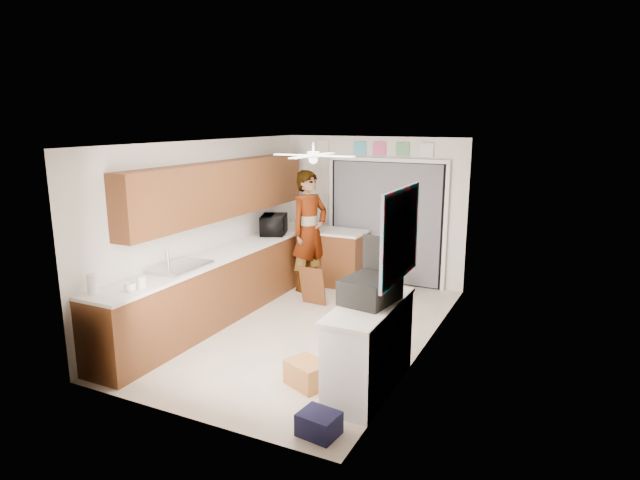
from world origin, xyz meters
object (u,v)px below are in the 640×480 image
(cup, at_px, (130,287))
(suitcase, at_px, (370,289))
(paper_towel_roll, at_px, (92,284))
(cardboard_box, at_px, (307,374))
(navy_crate, at_px, (319,424))
(dog, at_px, (395,285))
(man, at_px, (309,231))
(microwave, at_px, (274,225))

(cup, relative_size, suitcase, 0.21)
(paper_towel_roll, bearing_deg, cardboard_box, 19.69)
(cardboard_box, relative_size, navy_crate, 1.24)
(paper_towel_roll, xyz_separation_m, dog, (2.13, 3.95, -0.85))
(cardboard_box, bearing_deg, cup, -163.91)
(cup, distance_m, dog, 4.21)
(suitcase, distance_m, cardboard_box, 1.14)
(paper_towel_roll, distance_m, cardboard_box, 2.50)
(cup, height_order, paper_towel_roll, paper_towel_roll)
(cardboard_box, xyz_separation_m, man, (-1.49, 2.98, 0.86))
(paper_towel_roll, relative_size, suitcase, 0.37)
(cup, bearing_deg, cardboard_box, 16.09)
(cardboard_box, bearing_deg, microwave, 126.37)
(dog, bearing_deg, microwave, 178.92)
(suitcase, bearing_deg, microwave, 145.54)
(cup, relative_size, navy_crate, 0.37)
(dog, bearing_deg, suitcase, -91.17)
(microwave, distance_m, cup, 3.28)
(man, height_order, dog, man)
(microwave, bearing_deg, paper_towel_roll, 154.48)
(microwave, distance_m, dog, 2.19)
(suitcase, xyz_separation_m, cardboard_box, (-0.58, -0.30, -0.94))
(microwave, height_order, paper_towel_roll, microwave)
(microwave, xyz_separation_m, cup, (0.12, -3.27, -0.11))
(suitcase, distance_m, navy_crate, 1.44)
(microwave, relative_size, navy_crate, 1.64)
(paper_towel_roll, bearing_deg, suitcase, 21.32)
(paper_towel_roll, height_order, navy_crate, paper_towel_roll)
(cardboard_box, height_order, dog, dog)
(man, bearing_deg, cardboard_box, -132.20)
(microwave, height_order, man, man)
(navy_crate, relative_size, man, 0.18)
(microwave, bearing_deg, cardboard_box, -166.22)
(cardboard_box, bearing_deg, suitcase, 27.14)
(microwave, bearing_deg, cup, 159.55)
(microwave, bearing_deg, dog, -99.82)
(dog, bearing_deg, man, 173.71)
(man, bearing_deg, microwave, 137.07)
(microwave, relative_size, dog, 1.08)
(cardboard_box, height_order, navy_crate, cardboard_box)
(man, distance_m, dog, 1.64)
(suitcase, xyz_separation_m, navy_crate, (-0.07, -1.07, -0.96))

